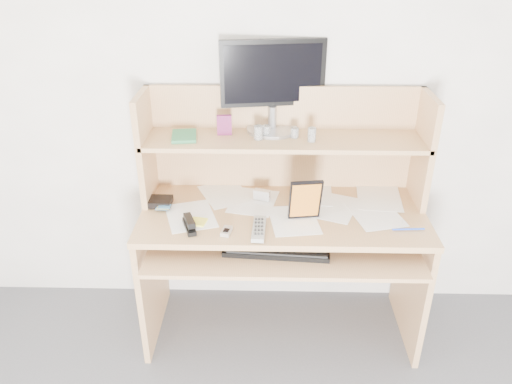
{
  "coord_description": "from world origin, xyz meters",
  "views": [
    {
      "loc": [
        -0.08,
        -0.65,
        1.98
      ],
      "look_at": [
        -0.13,
        1.43,
        0.89
      ],
      "focal_mm": 35.0,
      "sensor_mm": 36.0,
      "label": 1
    }
  ],
  "objects_px": {
    "tv_remote": "(259,229)",
    "monitor": "(273,83)",
    "keyboard": "(276,247)",
    "game_case": "(305,200)",
    "desk": "(282,213)"
  },
  "relations": [
    {
      "from": "keyboard",
      "to": "game_case",
      "type": "relative_size",
      "value": 2.36
    },
    {
      "from": "desk",
      "to": "monitor",
      "type": "relative_size",
      "value": 2.71
    },
    {
      "from": "tv_remote",
      "to": "monitor",
      "type": "height_order",
      "value": "monitor"
    },
    {
      "from": "desk",
      "to": "game_case",
      "type": "relative_size",
      "value": 6.55
    },
    {
      "from": "game_case",
      "to": "monitor",
      "type": "relative_size",
      "value": 0.41
    },
    {
      "from": "keyboard",
      "to": "game_case",
      "type": "distance_m",
      "value": 0.26
    },
    {
      "from": "keyboard",
      "to": "monitor",
      "type": "height_order",
      "value": "monitor"
    },
    {
      "from": "game_case",
      "to": "desk",
      "type": "bearing_deg",
      "value": 113.7
    },
    {
      "from": "keyboard",
      "to": "game_case",
      "type": "xyz_separation_m",
      "value": [
        0.13,
        0.1,
        0.2
      ]
    },
    {
      "from": "keyboard",
      "to": "monitor",
      "type": "distance_m",
      "value": 0.8
    },
    {
      "from": "tv_remote",
      "to": "monitor",
      "type": "distance_m",
      "value": 0.72
    },
    {
      "from": "monitor",
      "to": "desk",
      "type": "bearing_deg",
      "value": -82.29
    },
    {
      "from": "tv_remote",
      "to": "game_case",
      "type": "height_order",
      "value": "game_case"
    },
    {
      "from": "desk",
      "to": "game_case",
      "type": "height_order",
      "value": "desk"
    },
    {
      "from": "desk",
      "to": "keyboard",
      "type": "xyz_separation_m",
      "value": [
        -0.03,
        -0.26,
        -0.03
      ]
    }
  ]
}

